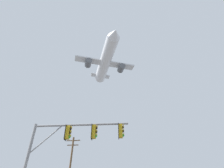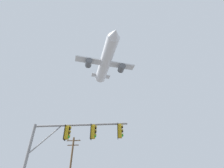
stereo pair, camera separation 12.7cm
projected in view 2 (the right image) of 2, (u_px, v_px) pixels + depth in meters
signal_pole_near at (69, 141)px, 11.43m from camera, size 6.80×0.47×5.86m
utility_pole at (70, 167)px, 24.86m from camera, size 2.20×0.28×9.34m
airplane at (106, 61)px, 47.58m from camera, size 16.60×21.49×5.97m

